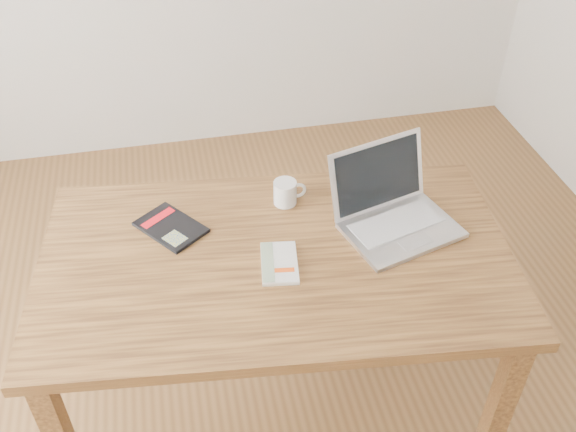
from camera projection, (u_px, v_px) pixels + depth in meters
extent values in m
cube|color=#57371A|center=(276.00, 260.00, 1.99)|extent=(1.54, 0.99, 0.04)
cube|color=#57371A|center=(499.00, 410.00, 2.01)|extent=(0.07, 0.07, 0.71)
cube|color=#57371A|center=(96.00, 279.00, 2.45)|extent=(0.07, 0.07, 0.71)
cube|color=#57371A|center=(436.00, 256.00, 2.55)|extent=(0.07, 0.07, 0.71)
cube|color=silver|center=(279.00, 263.00, 1.94)|extent=(0.13, 0.19, 0.01)
cube|color=white|center=(279.00, 263.00, 1.94)|extent=(0.13, 0.19, 0.01)
cube|color=gray|center=(268.00, 262.00, 1.93)|extent=(0.06, 0.18, 0.00)
cube|color=#CF450E|center=(284.00, 270.00, 1.90)|extent=(0.06, 0.03, 0.00)
cube|color=black|center=(171.00, 227.00, 2.07)|extent=(0.25, 0.26, 0.01)
cube|color=red|center=(158.00, 218.00, 2.09)|extent=(0.12, 0.10, 0.00)
cube|color=#7E8B5C|center=(175.00, 238.00, 2.02)|extent=(0.08, 0.09, 0.00)
cube|color=silver|center=(402.00, 230.00, 2.05)|extent=(0.40, 0.33, 0.02)
cube|color=#BBBBBE|center=(396.00, 223.00, 2.07)|extent=(0.32, 0.20, 0.00)
cube|color=#BCBCC1|center=(416.00, 242.00, 2.00)|extent=(0.12, 0.08, 0.00)
cube|color=silver|center=(378.00, 175.00, 2.08)|extent=(0.36, 0.17, 0.23)
cube|color=black|center=(379.00, 175.00, 2.08)|extent=(0.32, 0.14, 0.20)
cylinder|color=white|center=(285.00, 193.00, 2.15)|extent=(0.08, 0.08, 0.08)
cylinder|color=black|center=(285.00, 183.00, 2.12)|extent=(0.06, 0.06, 0.01)
torus|color=white|center=(298.00, 190.00, 2.16)|extent=(0.06, 0.01, 0.06)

